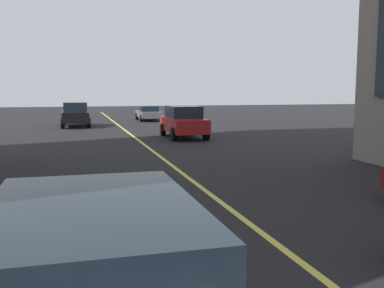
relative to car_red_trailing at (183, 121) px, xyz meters
The scene contains 4 objects.
lane_centre_line 7.78m from the car_red_trailing, 158.71° to the left, with size 80.00×0.16×0.01m.
car_red_trailing is the anchor object (origin of this frame).
car_black_parked_b 11.62m from the car_red_trailing, 31.90° to the left, with size 4.70×2.14×1.88m.
car_grey_near 15.16m from the car_red_trailing, ahead, with size 4.40×1.95×1.37m.
Camera 1 is at (1.79, 3.56, 2.82)m, focal length 41.31 mm.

